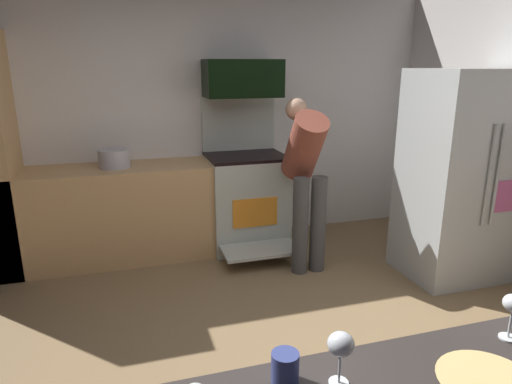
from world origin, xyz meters
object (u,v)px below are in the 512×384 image
(oven_range, at_px, (246,197))
(person_cook, at_px, (305,172))
(wine_glass_mid, at_px, (341,346))
(stock_pot, at_px, (114,158))
(refrigerator, at_px, (459,176))
(microwave, at_px, (243,78))
(mug_coffee, at_px, (285,368))

(oven_range, relative_size, person_cook, 0.99)
(person_cook, xyz_separation_m, wine_glass_mid, (-0.97, -2.57, 0.13))
(person_cook, distance_m, stock_pot, 1.75)
(oven_range, bearing_deg, person_cook, -60.34)
(refrigerator, distance_m, wine_glass_mid, 2.99)
(microwave, distance_m, stock_pot, 1.43)
(oven_range, xyz_separation_m, mug_coffee, (-0.75, -3.16, 0.44))
(mug_coffee, distance_m, stock_pot, 3.21)
(refrigerator, distance_m, person_cook, 1.30)
(oven_range, bearing_deg, stock_pot, 179.33)
(microwave, relative_size, stock_pot, 2.60)
(person_cook, bearing_deg, refrigerator, -23.10)
(refrigerator, bearing_deg, mug_coffee, -139.21)
(oven_range, height_order, mug_coffee, oven_range)
(person_cook, bearing_deg, wine_glass_mid, -110.71)
(person_cook, distance_m, wine_glass_mid, 2.75)
(oven_range, relative_size, refrigerator, 0.84)
(microwave, bearing_deg, person_cook, -63.56)
(oven_range, xyz_separation_m, wine_glass_mid, (-0.60, -3.22, 0.52))
(oven_range, height_order, wine_glass_mid, oven_range)
(refrigerator, bearing_deg, stock_pot, 157.33)
(microwave, bearing_deg, wine_glass_mid, -100.28)
(oven_range, distance_m, wine_glass_mid, 3.31)
(oven_range, bearing_deg, wine_glass_mid, -100.57)
(microwave, bearing_deg, refrigerator, -38.68)
(microwave, bearing_deg, stock_pot, -176.32)
(person_cook, height_order, mug_coffee, person_cook)
(stock_pot, bearing_deg, mug_coffee, -81.12)
(mug_coffee, bearing_deg, stock_pot, 98.88)
(oven_range, relative_size, microwave, 2.03)
(person_cook, xyz_separation_m, stock_pot, (-1.62, 0.66, 0.09))
(mug_coffee, bearing_deg, person_cook, 65.98)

